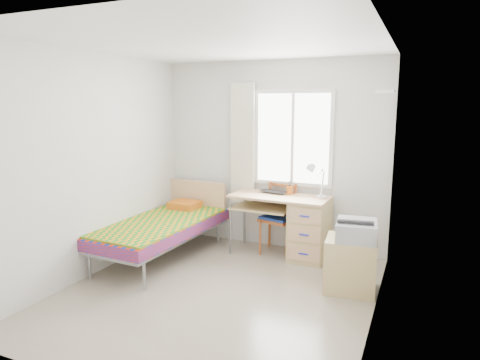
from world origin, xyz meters
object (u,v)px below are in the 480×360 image
object	(u,v)px
desk	(305,226)
chair	(280,214)
bed	(164,226)
cabinet	(350,264)
printer	(356,230)

from	to	relation	value
desk	chair	bearing A→B (deg)	164.67
bed	desk	distance (m)	1.86
chair	cabinet	size ratio (longest dim) A/B	1.63
bed	cabinet	world-z (taller)	bed
bed	desk	xyz separation A→B (m)	(1.72, 0.69, 0.01)
chair	printer	xyz separation A→B (m)	(1.15, -0.89, 0.15)
desk	cabinet	size ratio (longest dim) A/B	2.24
cabinet	bed	bearing A→B (deg)	172.02
desk	chair	size ratio (longest dim) A/B	1.38
chair	printer	distance (m)	1.46
desk	printer	world-z (taller)	desk
desk	chair	distance (m)	0.41
printer	chair	bearing A→B (deg)	135.50
chair	cabinet	xyz separation A→B (m)	(1.10, -0.89, -0.24)
cabinet	printer	world-z (taller)	printer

